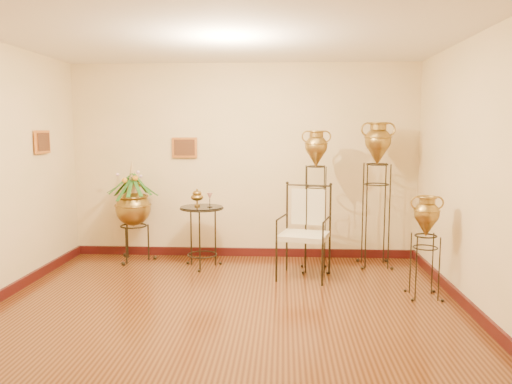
# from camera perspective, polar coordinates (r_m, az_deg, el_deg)

# --- Properties ---
(ground) EXTENTS (5.00, 5.00, 0.00)m
(ground) POSITION_cam_1_polar(r_m,az_deg,el_deg) (5.09, -3.74, -14.20)
(ground) COLOR brown
(ground) RESTS_ON ground
(room_shell) EXTENTS (5.02, 5.02, 2.81)m
(room_shell) POSITION_cam_1_polar(r_m,az_deg,el_deg) (4.75, -3.96, 5.71)
(room_shell) COLOR beige
(room_shell) RESTS_ON ground
(amphora_tall) EXTENTS (0.40, 0.40, 1.87)m
(amphora_tall) POSITION_cam_1_polar(r_m,az_deg,el_deg) (6.55, 6.81, -0.82)
(amphora_tall) COLOR black
(amphora_tall) RESTS_ON ground
(amphora_mid) EXTENTS (0.56, 0.56, 1.98)m
(amphora_mid) POSITION_cam_1_polar(r_m,az_deg,el_deg) (6.92, 13.59, -0.15)
(amphora_mid) COLOR black
(amphora_mid) RESTS_ON ground
(amphora_short) EXTENTS (0.47, 0.47, 1.16)m
(amphora_short) POSITION_cam_1_polar(r_m,az_deg,el_deg) (5.83, 18.79, -5.88)
(amphora_short) COLOR black
(amphora_short) RESTS_ON ground
(planter_urn) EXTENTS (0.95, 0.95, 1.45)m
(planter_urn) POSITION_cam_1_polar(r_m,az_deg,el_deg) (7.25, -13.89, -1.34)
(planter_urn) COLOR black
(planter_urn) RESTS_ON ground
(armchair) EXTENTS (0.79, 0.75, 1.17)m
(armchair) POSITION_cam_1_polar(r_m,az_deg,el_deg) (6.26, 5.50, -4.58)
(armchair) COLOR black
(armchair) RESTS_ON ground
(side_table) EXTENTS (0.71, 0.71, 1.05)m
(side_table) POSITION_cam_1_polar(r_m,az_deg,el_deg) (6.80, -6.19, -4.97)
(side_table) COLOR black
(side_table) RESTS_ON ground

